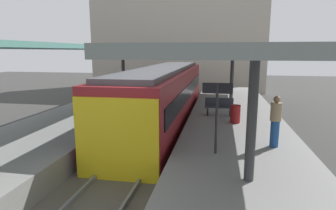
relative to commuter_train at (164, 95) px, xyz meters
The scene contains 14 objects.
ground_plane 4.00m from the commuter_train, 90.00° to the right, with size 80.00×80.00×0.00m, color #383835.
platform_left 5.38m from the commuter_train, 136.50° to the right, with size 4.40×28.00×1.00m, color gray.
platform_right 5.38m from the commuter_train, 43.50° to the right, with size 4.40×28.00×1.00m, color gray.
track_ballast 3.96m from the commuter_train, 90.00° to the right, with size 3.20×28.00×0.20m, color #59544C.
rail_near_side 3.96m from the commuter_train, 101.29° to the right, with size 0.08×28.00×0.14m, color slate.
rail_far_side 3.96m from the commuter_train, 78.71° to the right, with size 0.08×28.00×0.14m, color slate.
commuter_train is the anchor object (origin of this frame).
canopy_left 5.08m from the commuter_train, 149.87° to the right, with size 4.18×21.00×3.39m.
canopy_right 4.99m from the commuter_train, 30.13° to the right, with size 4.18×21.00×3.22m.
platform_bench 3.29m from the commuter_train, 22.99° to the right, with size 1.40×0.41×0.86m.
platform_sign 7.42m from the commuter_train, 66.34° to the right, with size 0.90×0.08×2.21m.
litter_bin 4.62m from the commuter_train, 35.69° to the right, with size 0.44×0.44×0.80m, color maroon.
passenger_near_bench 7.54m from the commuter_train, 49.79° to the right, with size 0.36×0.36×1.72m.
station_building_backdrop 16.89m from the commuter_train, 95.36° to the left, with size 18.00×6.00×11.00m, color #A89E8E.
Camera 1 is at (3.02, -11.72, 4.14)m, focal length 30.32 mm.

